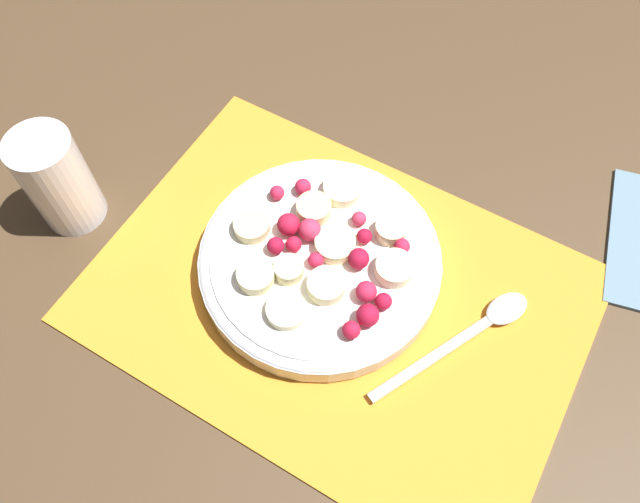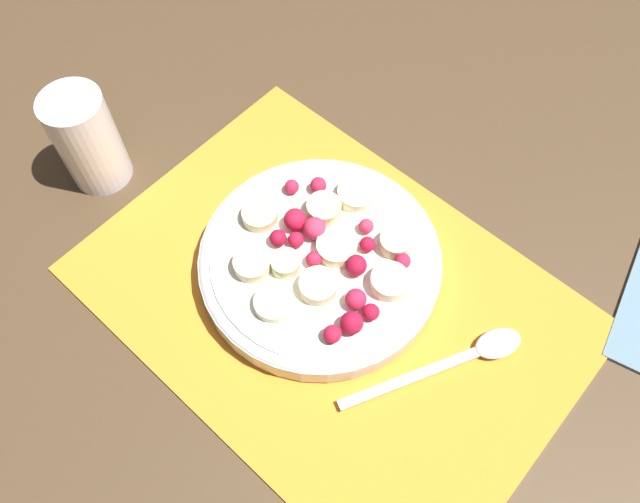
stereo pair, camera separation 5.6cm
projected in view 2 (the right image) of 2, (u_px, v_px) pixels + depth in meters
The scene contains 5 objects.
ground_plane at pixel (331, 299), 0.58m from camera, with size 3.00×3.00×0.00m, color #4C3823.
placemat at pixel (331, 297), 0.58m from camera, with size 0.44×0.31×0.01m.
fruit_bowl at pixel (321, 260), 0.58m from camera, with size 0.22×0.22×0.05m.
spoon at pixel (469, 355), 0.55m from camera, with size 0.09×0.16×0.01m.
drinking_glass at pixel (87, 140), 0.61m from camera, with size 0.06×0.06×0.11m.
Camera 2 is at (0.16, -0.19, 0.53)m, focal length 35.00 mm.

